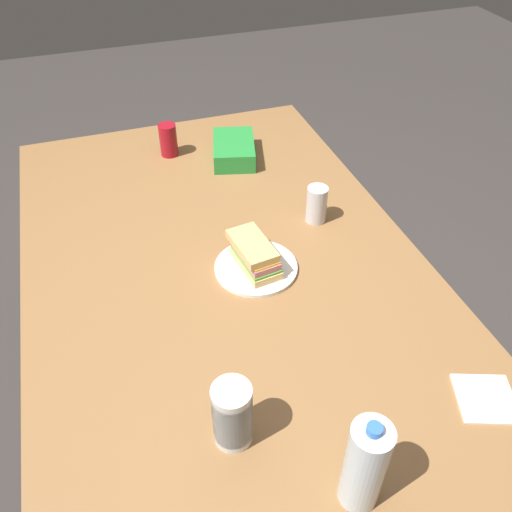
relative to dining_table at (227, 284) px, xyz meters
The scene contains 10 objects.
ground_plane 0.66m from the dining_table, ahead, with size 8.00×8.00×0.00m, color #383330.
dining_table is the anchor object (origin of this frame).
paper_plate 0.12m from the dining_table, 116.31° to the right, with size 0.24×0.24×0.01m, color white.
sandwich 0.15m from the dining_table, 114.91° to the right, with size 0.19×0.12×0.08m.
soda_can_red 0.69m from the dining_table, ahead, with size 0.07×0.07×0.12m, color maroon.
chip_bag 0.62m from the dining_table, 18.97° to the right, with size 0.23×0.15×0.07m, color #268C38.
water_bottle_tall 0.75m from the dining_table, behind, with size 0.08×0.08×0.24m.
plastic_cup_stack 0.57m from the dining_table, 165.42° to the left, with size 0.08×0.08×0.17m.
soda_can_silver 0.38m from the dining_table, 69.72° to the right, with size 0.07×0.07×0.12m, color silver.
paper_napkin 0.76m from the dining_table, 145.17° to the right, with size 0.13×0.13×0.01m, color white.
Camera 1 is at (-1.12, 0.29, 1.78)m, focal length 37.49 mm.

